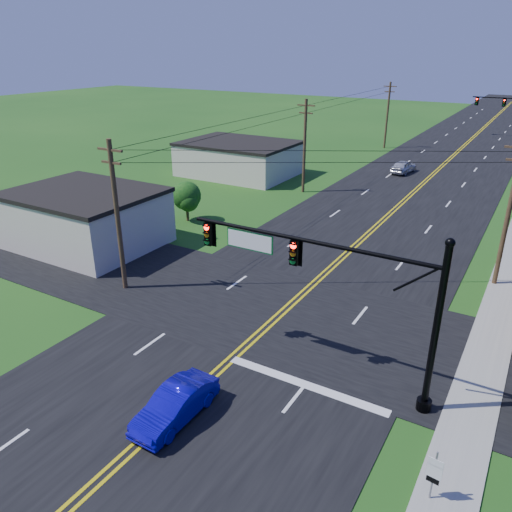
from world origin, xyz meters
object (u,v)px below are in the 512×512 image
Objects in this scene: signal_mast_main at (328,280)px; signal_mast_far at (510,108)px; blue_car at (176,405)px; route_sign at (434,473)px.

signal_mast_main and signal_mast_far have the same top height.
blue_car is (-3.93, -77.51, -3.88)m from signal_mast_far.
signal_mast_main is 2.78× the size of blue_car.
signal_mast_far is 76.61m from route_sign.
signal_mast_main is at bearing 149.72° from route_sign.
signal_mast_main reaches higher than route_sign.
route_sign is at bearing -85.82° from signal_mast_far.
blue_car is (-3.83, -5.51, -4.08)m from signal_mast_main.
signal_mast_main is at bearing -90.08° from signal_mast_far.
signal_mast_main is 5.64× the size of route_sign.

